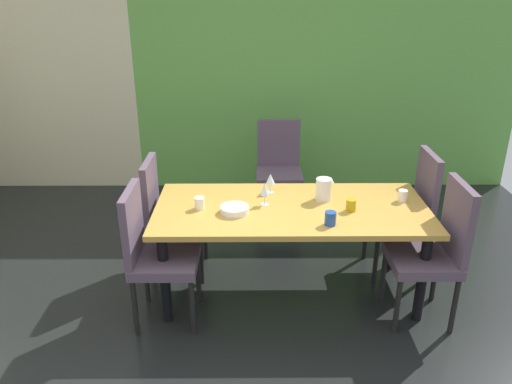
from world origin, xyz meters
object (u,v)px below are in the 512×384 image
(chair_left_near, at_px, (153,249))
(wine_glass_north, at_px, (265,190))
(serving_bowl_right, at_px, (235,210))
(cup_east, at_px, (330,218))
(dining_table, at_px, (291,216))
(cup_west, at_px, (199,203))
(chair_left_far, at_px, (167,211))
(chair_right_near, at_px, (436,247))
(cup_rear, at_px, (403,196))
(chair_right_far, at_px, (409,209))
(pitcher_center, at_px, (324,189))
(wine_glass_south, at_px, (270,179))
(cup_left, at_px, (351,205))
(chair_head_far, at_px, (279,165))

(chair_left_near, distance_m, wine_glass_north, 0.88)
(wine_glass_north, bearing_deg, serving_bowl_right, -147.76)
(wine_glass_north, xyz_separation_m, serving_bowl_right, (-0.21, -0.13, -0.09))
(chair_left_near, bearing_deg, cup_east, 90.98)
(dining_table, height_order, cup_west, cup_west)
(chair_left_far, xyz_separation_m, cup_east, (1.18, -0.59, 0.22))
(chair_right_near, distance_m, cup_rear, 0.47)
(chair_right_far, bearing_deg, cup_east, 129.55)
(dining_table, distance_m, cup_west, 0.67)
(cup_west, distance_m, pitcher_center, 0.91)
(chair_right_near, xyz_separation_m, wine_glass_south, (-1.10, 0.57, 0.27))
(serving_bowl_right, bearing_deg, cup_left, 1.89)
(dining_table, distance_m, cup_left, 0.43)
(chair_right_far, xyz_separation_m, serving_bowl_right, (-1.36, -0.40, 0.18))
(cup_left, bearing_deg, serving_bowl_right, -178.11)
(cup_left, bearing_deg, chair_right_near, -23.58)
(cup_east, bearing_deg, dining_table, 129.12)
(chair_right_far, distance_m, serving_bowl_right, 1.43)
(serving_bowl_right, distance_m, cup_east, 0.67)
(wine_glass_north, bearing_deg, cup_rear, 3.35)
(dining_table, height_order, wine_glass_north, wine_glass_north)
(dining_table, height_order, chair_left_far, chair_left_far)
(chair_left_far, bearing_deg, chair_head_far, 139.00)
(dining_table, distance_m, wine_glass_north, 0.28)
(chair_left_near, bearing_deg, pitcher_center, 110.01)
(serving_bowl_right, relative_size, cup_rear, 2.35)
(chair_right_near, bearing_deg, chair_left_far, 72.09)
(chair_right_near, bearing_deg, chair_head_far, 30.05)
(wine_glass_north, xyz_separation_m, cup_west, (-0.46, -0.06, -0.07))
(wine_glass_north, relative_size, cup_west, 1.91)
(chair_right_near, relative_size, pitcher_center, 6.09)
(cup_rear, bearing_deg, chair_left_near, -167.16)
(chair_right_far, xyz_separation_m, wine_glass_north, (-1.15, -0.27, 0.28))
(wine_glass_north, relative_size, cup_left, 1.92)
(chair_right_near, relative_size, chair_right_far, 1.00)
(chair_head_far, height_order, wine_glass_north, chair_head_far)
(cup_east, bearing_deg, chair_left_near, -179.02)
(chair_left_near, xyz_separation_m, wine_glass_south, (0.81, 0.57, 0.28))
(wine_glass_south, height_order, cup_rear, wine_glass_south)
(chair_right_near, bearing_deg, cup_east, 88.39)
(chair_left_near, xyz_separation_m, chair_right_far, (1.90, 0.61, 0.01))
(chair_right_far, relative_size, chair_head_far, 1.05)
(chair_left_near, relative_size, cup_left, 11.33)
(dining_table, height_order, pitcher_center, pitcher_center)
(cup_east, xyz_separation_m, pitcher_center, (0.01, 0.41, 0.04))
(cup_west, height_order, pitcher_center, pitcher_center)
(dining_table, distance_m, serving_bowl_right, 0.43)
(dining_table, xyz_separation_m, chair_right_far, (0.95, 0.31, -0.08))
(chair_right_far, relative_size, chair_left_far, 1.05)
(chair_head_far, relative_size, wine_glass_north, 5.81)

